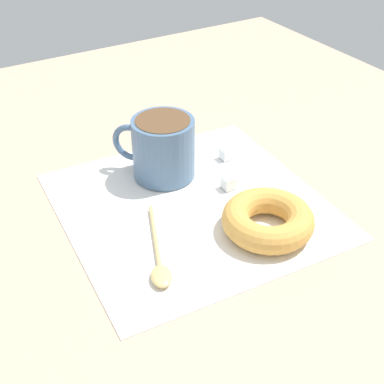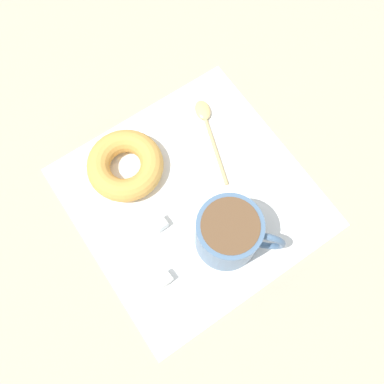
{
  "view_description": "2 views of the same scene",
  "coord_description": "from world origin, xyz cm",
  "px_view_note": "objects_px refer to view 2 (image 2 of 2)",
  "views": [
    {
      "loc": [
        -26.34,
        -49.75,
        42.84
      ],
      "look_at": [
        2.91,
        -0.72,
        2.3
      ],
      "focal_mm": 50.0,
      "sensor_mm": 36.0,
      "label": 1
    },
    {
      "loc": [
        15.33,
        15.37,
        60.68
      ],
      "look_at": [
        2.91,
        -0.72,
        2.3
      ],
      "focal_mm": 40.0,
      "sensor_mm": 36.0,
      "label": 2
    }
  ],
  "objects_px": {
    "coffee_cup": "(229,234)",
    "sugar_cube": "(165,278)",
    "sugar_cube_extra": "(159,222)",
    "donut": "(125,165)",
    "spoon": "(207,123)"
  },
  "relations": [
    {
      "from": "spoon",
      "to": "sugar_cube_extra",
      "type": "xyz_separation_m",
      "value": [
        0.16,
        0.09,
        0.0
      ]
    },
    {
      "from": "coffee_cup",
      "to": "sugar_cube_extra",
      "type": "height_order",
      "value": "coffee_cup"
    },
    {
      "from": "spoon",
      "to": "sugar_cube_extra",
      "type": "height_order",
      "value": "sugar_cube_extra"
    },
    {
      "from": "spoon",
      "to": "sugar_cube",
      "type": "relative_size",
      "value": 8.68
    },
    {
      "from": "sugar_cube",
      "to": "spoon",
      "type": "bearing_deg",
      "value": -141.57
    },
    {
      "from": "donut",
      "to": "sugar_cube_extra",
      "type": "distance_m",
      "value": 0.1
    },
    {
      "from": "donut",
      "to": "sugar_cube",
      "type": "height_order",
      "value": "donut"
    },
    {
      "from": "donut",
      "to": "spoon",
      "type": "height_order",
      "value": "donut"
    },
    {
      "from": "coffee_cup",
      "to": "sugar_cube",
      "type": "bearing_deg",
      "value": -5.78
    },
    {
      "from": "donut",
      "to": "spoon",
      "type": "bearing_deg",
      "value": 174.83
    },
    {
      "from": "sugar_cube_extra",
      "to": "coffee_cup",
      "type": "bearing_deg",
      "value": 127.15
    },
    {
      "from": "donut",
      "to": "spoon",
      "type": "distance_m",
      "value": 0.15
    },
    {
      "from": "sugar_cube_extra",
      "to": "sugar_cube",
      "type": "bearing_deg",
      "value": 60.17
    },
    {
      "from": "donut",
      "to": "sugar_cube_extra",
      "type": "xyz_separation_m",
      "value": [
        0.01,
        0.1,
        -0.01
      ]
    },
    {
      "from": "coffee_cup",
      "to": "donut",
      "type": "height_order",
      "value": "coffee_cup"
    }
  ]
}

